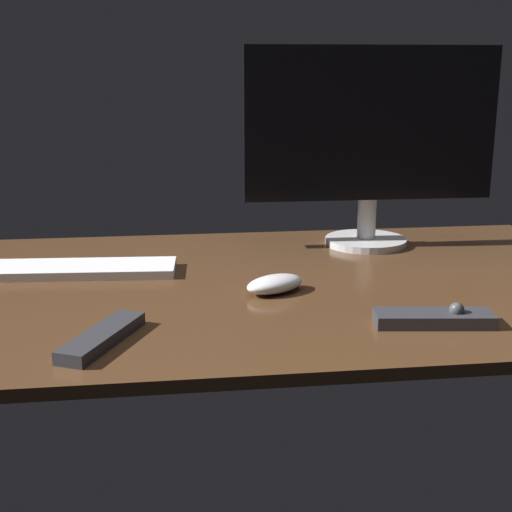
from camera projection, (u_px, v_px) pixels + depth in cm
name	position (u px, v px, depth cm)	size (l,w,h in cm)	color
desk	(269.00, 287.00, 134.83)	(140.00, 84.00, 2.00)	#4C301C
monitor	(370.00, 136.00, 156.51)	(56.92, 18.82, 44.59)	silver
keyboard	(62.00, 269.00, 139.70)	(45.07, 11.16, 1.73)	white
computer_mouse	(276.00, 284.00, 127.71)	(11.68, 6.10, 3.23)	silver
media_remote	(435.00, 318.00, 111.60)	(19.29, 8.07, 3.75)	#2D2D33
tv_remote	(102.00, 337.00, 104.12)	(18.82, 4.69, 1.97)	#2D2D33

